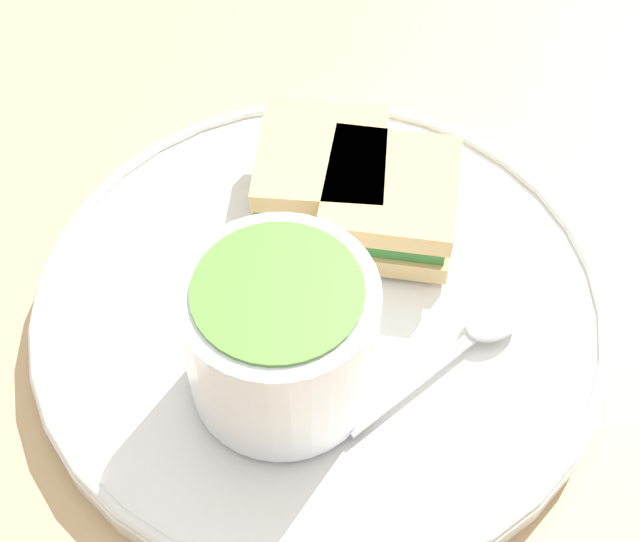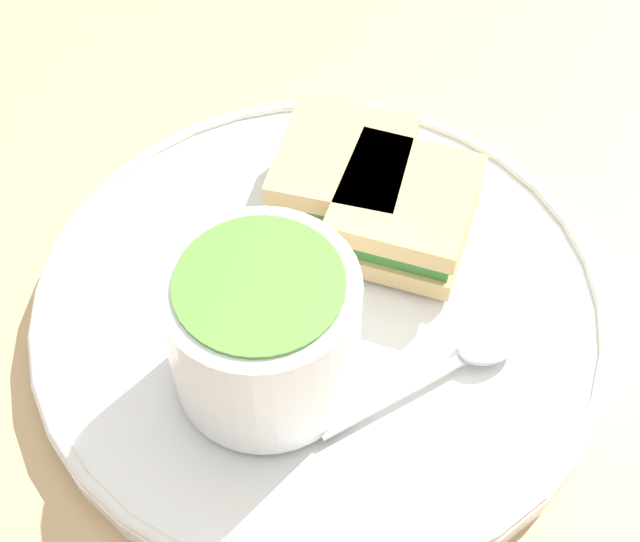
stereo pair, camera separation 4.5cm
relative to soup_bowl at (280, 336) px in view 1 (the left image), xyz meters
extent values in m
plane|color=tan|center=(-0.02, 0.05, -0.06)|extent=(2.40, 2.40, 0.00)
cylinder|color=white|center=(-0.02, 0.05, -0.05)|extent=(0.31, 0.31, 0.02)
torus|color=white|center=(-0.02, 0.05, -0.04)|extent=(0.30, 0.30, 0.01)
cylinder|color=white|center=(0.00, 0.00, -0.03)|extent=(0.05, 0.05, 0.01)
cylinder|color=white|center=(0.00, 0.00, 0.00)|extent=(0.09, 0.09, 0.07)
cylinder|color=#568938|center=(0.00, 0.00, 0.03)|extent=(0.08, 0.08, 0.01)
cube|color=silver|center=(0.05, 0.04, -0.04)|extent=(0.02, 0.09, 0.00)
ellipsoid|color=silver|center=(0.07, 0.09, -0.03)|extent=(0.03, 0.04, 0.01)
cube|color=tan|center=(-0.02, 0.11, -0.03)|extent=(0.10, 0.10, 0.01)
cube|color=#33702D|center=(-0.02, 0.11, -0.02)|extent=(0.09, 0.09, 0.01)
cube|color=tan|center=(-0.02, 0.11, -0.01)|extent=(0.10, 0.10, 0.01)
cube|color=tan|center=(-0.06, 0.11, -0.03)|extent=(0.10, 0.10, 0.01)
cube|color=#33702D|center=(-0.06, 0.11, -0.02)|extent=(0.09, 0.09, 0.01)
cube|color=tan|center=(-0.06, 0.11, -0.01)|extent=(0.10, 0.10, 0.01)
camera|label=1|loc=(0.15, -0.17, 0.35)|focal=50.00mm
camera|label=2|loc=(0.18, -0.13, 0.35)|focal=50.00mm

